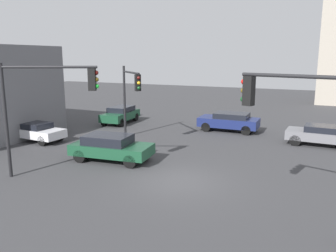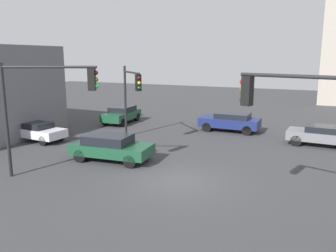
# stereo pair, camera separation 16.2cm
# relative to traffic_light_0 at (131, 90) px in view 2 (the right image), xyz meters

# --- Properties ---
(ground_plane) EXTENTS (97.71, 97.71, 0.00)m
(ground_plane) POSITION_rel_traffic_light_0_xyz_m (5.78, -5.53, -3.49)
(ground_plane) COLOR #38383A
(traffic_light_0) EXTENTS (2.77, 2.65, 4.97)m
(traffic_light_0) POSITION_rel_traffic_light_0_xyz_m (0.00, 0.00, 0.00)
(traffic_light_0) COLOR black
(traffic_light_0) RESTS_ON ground_plane
(traffic_light_1) EXTENTS (4.05, 1.98, 5.33)m
(traffic_light_1) POSITION_rel_traffic_light_0_xyz_m (0.13, -7.45, 0.39)
(traffic_light_1) COLOR black
(traffic_light_1) RESTS_ON ground_plane
(traffic_light_2) EXTENTS (3.58, 1.23, 5.31)m
(traffic_light_2) POSITION_rel_traffic_light_0_xyz_m (10.80, -7.94, 0.28)
(traffic_light_2) COLOR black
(traffic_light_2) RESTS_ON ground_plane
(car_0) EXTENTS (4.49, 2.13, 1.42)m
(car_0) POSITION_rel_traffic_light_0_xyz_m (5.02, 6.04, -2.72)
(car_0) COLOR navy
(car_0) RESTS_ON ground_plane
(car_2) EXTENTS (2.14, 4.31, 1.41)m
(car_2) POSITION_rel_traffic_light_0_xyz_m (-4.25, 5.25, -2.73)
(car_2) COLOR #19472D
(car_2) RESTS_ON ground_plane
(car_3) EXTENTS (4.13, 1.99, 1.31)m
(car_3) POSITION_rel_traffic_light_0_xyz_m (11.47, 4.26, -2.77)
(car_3) COLOR slate
(car_3) RESTS_ON ground_plane
(car_4) EXTENTS (4.13, 1.86, 1.26)m
(car_4) POSITION_rel_traffic_light_0_xyz_m (-6.00, -2.56, -2.81)
(car_4) COLOR silver
(car_4) RESTS_ON ground_plane
(car_5) EXTENTS (4.54, 2.42, 1.42)m
(car_5) POSITION_rel_traffic_light_0_xyz_m (1.14, -4.11, -2.73)
(car_5) COLOR #19472D
(car_5) RESTS_ON ground_plane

